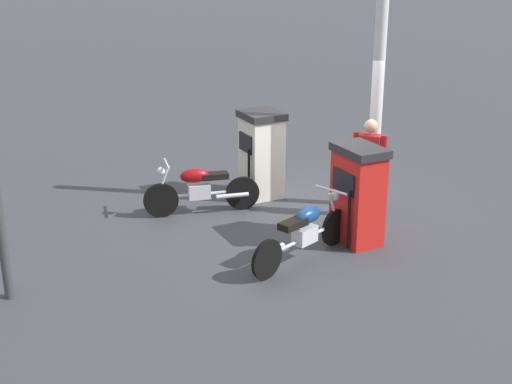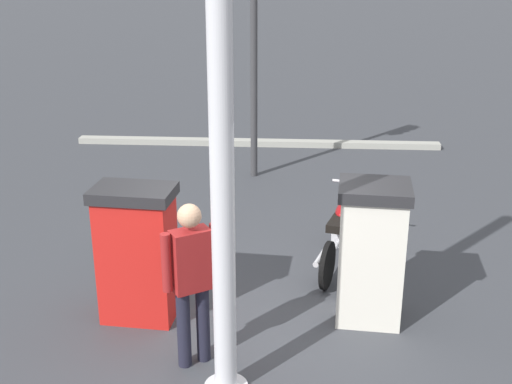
% 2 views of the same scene
% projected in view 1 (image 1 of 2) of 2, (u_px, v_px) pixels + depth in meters
% --- Properties ---
extents(ground_plane, '(120.00, 120.00, 0.00)m').
position_uv_depth(ground_plane, '(306.00, 216.00, 11.36)').
color(ground_plane, '#383A3F').
extents(fuel_pump_near, '(0.78, 0.82, 1.54)m').
position_uv_depth(fuel_pump_near, '(261.00, 154.00, 12.03)').
color(fuel_pump_near, silver).
rests_on(fuel_pump_near, ground).
extents(fuel_pump_far, '(0.69, 0.91, 1.50)m').
position_uv_depth(fuel_pump_far, '(358.00, 194.00, 10.13)').
color(fuel_pump_far, red).
rests_on(fuel_pump_far, ground).
extents(motorcycle_near_pump, '(1.86, 0.88, 0.93)m').
position_uv_depth(motorcycle_near_pump, '(200.00, 188.00, 11.31)').
color(motorcycle_near_pump, black).
rests_on(motorcycle_near_pump, ground).
extents(motorcycle_far_pump, '(2.03, 0.67, 0.92)m').
position_uv_depth(motorcycle_far_pump, '(304.00, 230.00, 9.61)').
color(motorcycle_far_pump, black).
rests_on(motorcycle_far_pump, ground).
extents(attendant_person, '(0.36, 0.54, 1.64)m').
position_uv_depth(attendant_person, '(369.00, 162.00, 11.04)').
color(attendant_person, '#1E1E2D').
rests_on(attendant_person, ground).
extents(canopy_support_pole, '(0.40, 0.40, 4.73)m').
position_uv_depth(canopy_support_pole, '(378.00, 73.00, 11.06)').
color(canopy_support_pole, silver).
rests_on(canopy_support_pole, ground).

